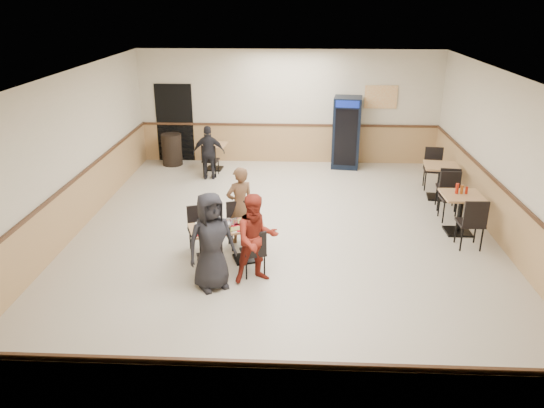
# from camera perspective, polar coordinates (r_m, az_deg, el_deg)

# --- Properties ---
(ground) EXTENTS (10.00, 10.00, 0.00)m
(ground) POSITION_cam_1_polar(r_m,az_deg,el_deg) (10.02, 1.24, -3.72)
(ground) COLOR beige
(ground) RESTS_ON ground
(room_shell) EXTENTS (10.00, 10.00, 10.00)m
(room_shell) POSITION_cam_1_polar(r_m,az_deg,el_deg) (12.28, 9.91, 3.69)
(room_shell) COLOR silver
(room_shell) RESTS_ON ground
(main_table) EXTENTS (1.38, 0.99, 0.66)m
(main_table) POSITION_cam_1_polar(r_m,az_deg,el_deg) (9.02, -4.82, -3.71)
(main_table) COLOR black
(main_table) RESTS_ON ground
(main_chairs) EXTENTS (1.51, 1.73, 0.84)m
(main_chairs) POSITION_cam_1_polar(r_m,az_deg,el_deg) (9.02, -5.09, -3.86)
(main_chairs) COLOR black
(main_chairs) RESTS_ON ground
(diner_woman_left) EXTENTS (0.91, 0.82, 1.57)m
(diner_woman_left) POSITION_cam_1_polar(r_m,az_deg,el_deg) (8.14, -6.56, -4.03)
(diner_woman_left) COLOR black
(diner_woman_left) RESTS_ON ground
(diner_woman_right) EXTENTS (0.86, 0.77, 1.47)m
(diner_woman_right) POSITION_cam_1_polar(r_m,az_deg,el_deg) (8.29, -1.71, -3.77)
(diner_woman_right) COLOR maroon
(diner_woman_right) RESTS_ON ground
(diner_man_opposite) EXTENTS (0.63, 0.56, 1.44)m
(diner_man_opposite) POSITION_cam_1_polar(r_m,az_deg,el_deg) (9.66, -3.47, -0.11)
(diner_man_opposite) COLOR brown
(diner_man_opposite) RESTS_ON ground
(lone_diner) EXTENTS (0.82, 0.41, 1.34)m
(lone_diner) POSITION_cam_1_polar(r_m,az_deg,el_deg) (13.18, -6.81, 5.50)
(lone_diner) COLOR black
(lone_diner) RESTS_ON ground
(tabletop_clutter) EXTENTS (1.11, 0.81, 0.12)m
(tabletop_clutter) POSITION_cam_1_polar(r_m,az_deg,el_deg) (8.87, -4.69, -2.39)
(tabletop_clutter) COLOR red
(tabletop_clutter) RESTS_ON main_table
(side_table_near) EXTENTS (0.74, 0.74, 0.78)m
(side_table_near) POSITION_cam_1_polar(r_m,az_deg,el_deg) (10.68, 19.63, -0.35)
(side_table_near) COLOR black
(side_table_near) RESTS_ON ground
(side_table_near_chair_south) EXTENTS (0.47, 0.47, 0.99)m
(side_table_near_chair_south) POSITION_cam_1_polar(r_m,az_deg,el_deg) (10.14, 20.56, -1.80)
(side_table_near_chair_south) COLOR black
(side_table_near_chair_south) RESTS_ON ground
(side_table_near_chair_north) EXTENTS (0.47, 0.47, 0.99)m
(side_table_near_chair_north) POSITION_cam_1_polar(r_m,az_deg,el_deg) (11.25, 18.76, 0.71)
(side_table_near_chair_north) COLOR black
(side_table_near_chair_north) RESTS_ON ground
(side_table_far) EXTENTS (0.81, 0.81, 0.78)m
(side_table_far) POSITION_cam_1_polar(r_m,az_deg,el_deg) (12.41, 17.64, 2.86)
(side_table_far) COLOR black
(side_table_far) RESTS_ON ground
(side_table_far_chair_south) EXTENTS (0.51, 0.51, 0.99)m
(side_table_far_chair_south) POSITION_cam_1_polar(r_m,az_deg,el_deg) (11.85, 18.33, 1.78)
(side_table_far_chair_south) COLOR black
(side_table_far_chair_south) RESTS_ON ground
(side_table_far_chair_north) EXTENTS (0.51, 0.51, 0.99)m
(side_table_far_chair_north) POSITION_cam_1_polar(r_m,az_deg,el_deg) (12.99, 16.97, 3.64)
(side_table_far_chair_north) COLOR black
(side_table_far_chair_north) RESTS_ON ground
(condiment_caddy) EXTENTS (0.23, 0.06, 0.20)m
(condiment_caddy) POSITION_cam_1_polar(r_m,az_deg,el_deg) (10.60, 19.63, 1.51)
(condiment_caddy) COLOR #AB1E0C
(condiment_caddy) RESTS_ON side_table_near
(back_table) EXTENTS (0.69, 0.69, 0.68)m
(back_table) POSITION_cam_1_polar(r_m,az_deg,el_deg) (13.97, -6.27, 5.52)
(back_table) COLOR black
(back_table) RESTS_ON ground
(back_table_chair_lone) EXTENTS (0.43, 0.43, 0.86)m
(back_table_chair_lone) POSITION_cam_1_polar(r_m,az_deg,el_deg) (13.46, -6.61, 4.79)
(back_table_chair_lone) COLOR black
(back_table_chair_lone) RESTS_ON ground
(pepsi_cooler) EXTENTS (0.79, 0.79, 1.86)m
(pepsi_cooler) POSITION_cam_1_polar(r_m,az_deg,el_deg) (14.12, 8.02, 7.62)
(pepsi_cooler) COLOR black
(pepsi_cooler) RESTS_ON ground
(trash_bin) EXTENTS (0.53, 0.53, 0.84)m
(trash_bin) POSITION_cam_1_polar(r_m,az_deg,el_deg) (14.54, -10.72, 5.78)
(trash_bin) COLOR black
(trash_bin) RESTS_ON ground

